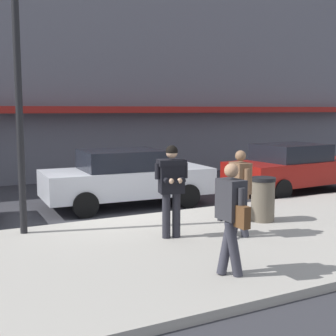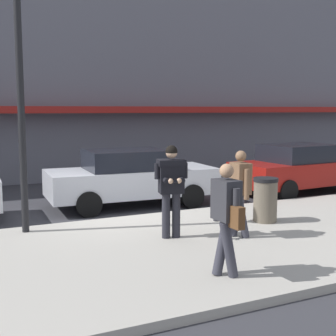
{
  "view_description": "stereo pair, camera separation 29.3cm",
  "coord_description": "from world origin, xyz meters",
  "px_view_note": "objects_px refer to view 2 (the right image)",
  "views": [
    {
      "loc": [
        -3.9,
        -10.14,
        2.62
      ],
      "look_at": [
        0.24,
        -2.19,
        1.49
      ],
      "focal_mm": 50.0,
      "sensor_mm": 36.0,
      "label": 1
    },
    {
      "loc": [
        -3.64,
        -10.27,
        2.62
      ],
      "look_at": [
        0.24,
        -2.19,
        1.49
      ],
      "focal_mm": 50.0,
      "sensor_mm": 36.0,
      "label": 2
    }
  ],
  "objects_px": {
    "pedestrian_with_bag": "(227,213)",
    "street_lamp_post": "(20,82)",
    "pedestrian_dark_coat": "(240,188)",
    "parked_sedan_mid": "(130,177)",
    "man_texting_on_phone": "(171,181)",
    "parked_sedan_far": "(301,168)",
    "trash_bin": "(265,200)"
  },
  "relations": [
    {
      "from": "trash_bin",
      "to": "pedestrian_with_bag",
      "type": "bearing_deg",
      "value": -136.22
    },
    {
      "from": "man_texting_on_phone",
      "to": "street_lamp_post",
      "type": "distance_m",
      "value": 3.54
    },
    {
      "from": "parked_sedan_mid",
      "to": "trash_bin",
      "type": "distance_m",
      "value": 3.95
    },
    {
      "from": "pedestrian_with_bag",
      "to": "parked_sedan_mid",
      "type": "bearing_deg",
      "value": 82.39
    },
    {
      "from": "parked_sedan_mid",
      "to": "man_texting_on_phone",
      "type": "bearing_deg",
      "value": -99.21
    },
    {
      "from": "street_lamp_post",
      "to": "parked_sedan_mid",
      "type": "bearing_deg",
      "value": 34.1
    },
    {
      "from": "pedestrian_with_bag",
      "to": "man_texting_on_phone",
      "type": "bearing_deg",
      "value": 85.1
    },
    {
      "from": "man_texting_on_phone",
      "to": "street_lamp_post",
      "type": "height_order",
      "value": "street_lamp_post"
    },
    {
      "from": "pedestrian_dark_coat",
      "to": "parked_sedan_far",
      "type": "bearing_deg",
      "value": 38.07
    },
    {
      "from": "man_texting_on_phone",
      "to": "street_lamp_post",
      "type": "relative_size",
      "value": 0.37
    },
    {
      "from": "pedestrian_with_bag",
      "to": "street_lamp_post",
      "type": "relative_size",
      "value": 0.35
    },
    {
      "from": "pedestrian_with_bag",
      "to": "pedestrian_dark_coat",
      "type": "relative_size",
      "value": 1.0
    },
    {
      "from": "parked_sedan_far",
      "to": "pedestrian_with_bag",
      "type": "bearing_deg",
      "value": -138.62
    },
    {
      "from": "parked_sedan_mid",
      "to": "parked_sedan_far",
      "type": "xyz_separation_m",
      "value": [
        5.51,
        -0.47,
        0.0
      ]
    },
    {
      "from": "trash_bin",
      "to": "parked_sedan_mid",
      "type": "bearing_deg",
      "value": 117.86
    },
    {
      "from": "man_texting_on_phone",
      "to": "pedestrian_with_bag",
      "type": "relative_size",
      "value": 1.06
    },
    {
      "from": "parked_sedan_mid",
      "to": "street_lamp_post",
      "type": "bearing_deg",
      "value": -145.9
    },
    {
      "from": "pedestrian_dark_coat",
      "to": "street_lamp_post",
      "type": "bearing_deg",
      "value": 149.31
    },
    {
      "from": "parked_sedan_far",
      "to": "trash_bin",
      "type": "relative_size",
      "value": 4.7
    },
    {
      "from": "pedestrian_dark_coat",
      "to": "pedestrian_with_bag",
      "type": "bearing_deg",
      "value": -129.4
    },
    {
      "from": "parked_sedan_far",
      "to": "street_lamp_post",
      "type": "bearing_deg",
      "value": -169.28
    },
    {
      "from": "parked_sedan_mid",
      "to": "parked_sedan_far",
      "type": "distance_m",
      "value": 5.53
    },
    {
      "from": "parked_sedan_mid",
      "to": "man_texting_on_phone",
      "type": "relative_size",
      "value": 2.54
    },
    {
      "from": "parked_sedan_mid",
      "to": "trash_bin",
      "type": "relative_size",
      "value": 4.68
    },
    {
      "from": "parked_sedan_mid",
      "to": "street_lamp_post",
      "type": "relative_size",
      "value": 0.94
    },
    {
      "from": "pedestrian_with_bag",
      "to": "street_lamp_post",
      "type": "xyz_separation_m",
      "value": [
        -2.29,
        3.93,
        2.03
      ]
    },
    {
      "from": "parked_sedan_far",
      "to": "man_texting_on_phone",
      "type": "xyz_separation_m",
      "value": [
        -6.12,
        -3.31,
        0.46
      ]
    },
    {
      "from": "parked_sedan_far",
      "to": "man_texting_on_phone",
      "type": "height_order",
      "value": "man_texting_on_phone"
    },
    {
      "from": "parked_sedan_far",
      "to": "pedestrian_with_bag",
      "type": "height_order",
      "value": "pedestrian_with_bag"
    },
    {
      "from": "pedestrian_dark_coat",
      "to": "trash_bin",
      "type": "xyz_separation_m",
      "value": [
        1.23,
        0.81,
        -0.47
      ]
    },
    {
      "from": "pedestrian_dark_coat",
      "to": "street_lamp_post",
      "type": "xyz_separation_m",
      "value": [
        -3.71,
        2.2,
        2.03
      ]
    },
    {
      "from": "parked_sedan_mid",
      "to": "pedestrian_with_bag",
      "type": "distance_m",
      "value": 6.09
    }
  ]
}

